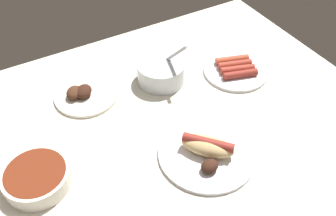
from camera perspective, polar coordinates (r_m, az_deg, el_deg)
name	(u,v)px	position (r cm, az deg, el deg)	size (l,w,h in cm)	color
ground_plane	(163,126)	(102.81, -0.79, -2.79)	(120.00, 90.00, 3.00)	silver
bowl_chili	(37,177)	(92.46, -19.44, -9.94)	(15.62, 15.62, 4.41)	white
plate_sausages	(236,69)	(118.98, 10.31, 5.84)	(20.12, 20.12, 3.25)	white
plate_grilled_meat	(84,94)	(111.02, -12.68, 2.09)	(18.52, 18.52, 4.00)	white
plate_hotdog_assembled	(207,150)	(93.54, 6.04, -6.46)	(24.68, 24.68, 5.61)	white
bowl_coleslaw	(161,71)	(112.40, -1.07, 5.69)	(14.44, 14.69, 15.53)	silver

